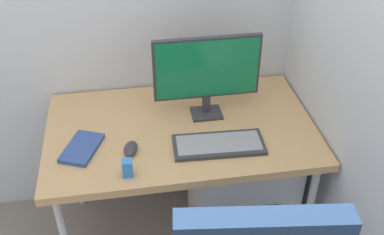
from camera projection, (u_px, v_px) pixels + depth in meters
ground_plane at (183, 231)px, 2.55m from camera, size 8.00×8.00×0.00m
desk at (181, 135)px, 2.16m from camera, size 1.24×0.75×0.73m
filing_cabinet at (239, 190)px, 2.40m from camera, size 0.48×0.49×0.59m
monitor at (207, 71)px, 2.08m from camera, size 0.49×0.12×0.40m
keyboard at (219, 145)px, 2.01m from camera, size 0.41×0.19×0.02m
mouse at (131, 148)px, 1.97m from camera, size 0.08×0.11×0.04m
pen_holder at (235, 82)px, 2.36m from camera, size 0.08×0.08×0.18m
notebook at (82, 148)px, 1.99m from camera, size 0.20×0.25×0.02m
desk_clamp_accessory at (127, 168)px, 1.84m from camera, size 0.04×0.04×0.08m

